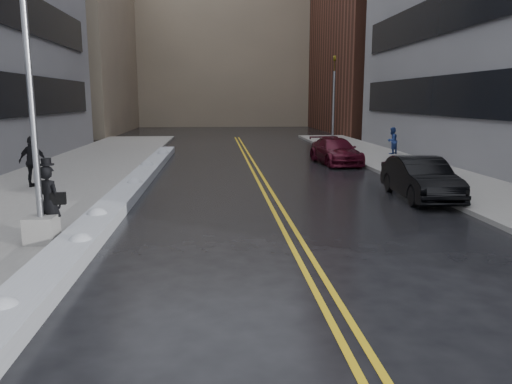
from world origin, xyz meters
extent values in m
plane|color=black|center=(0.00, 0.00, 0.00)|extent=(160.00, 160.00, 0.00)
cube|color=gray|center=(-5.75, 10.00, 0.07)|extent=(5.50, 50.00, 0.15)
cube|color=gray|center=(10.00, 10.00, 0.07)|extent=(4.00, 50.00, 0.15)
cube|color=gold|center=(2.35, 10.00, 0.00)|extent=(0.12, 50.00, 0.01)
cube|color=gold|center=(2.65, 10.00, 0.00)|extent=(0.12, 50.00, 0.01)
cube|color=#B7BAC0|center=(-2.45, 8.00, 0.17)|extent=(0.90, 30.00, 0.34)
cube|color=gray|center=(-15.50, 44.00, 9.00)|extent=(14.00, 22.00, 18.00)
cube|color=gray|center=(2.00, 60.00, 11.00)|extent=(36.00, 16.00, 22.00)
cube|color=gray|center=(-3.30, 2.00, 0.45)|extent=(0.65, 0.65, 0.60)
cylinder|color=gray|center=(-3.30, 2.00, 4.25)|extent=(0.14, 0.14, 7.00)
cylinder|color=maroon|center=(9.00, 10.00, 0.45)|extent=(0.24, 0.24, 0.60)
sphere|color=maroon|center=(9.00, 10.00, 0.75)|extent=(0.26, 0.26, 0.26)
cylinder|color=maroon|center=(9.00, 10.00, 0.50)|extent=(0.25, 0.10, 0.10)
cylinder|color=gray|center=(8.50, 24.00, 2.65)|extent=(0.14, 0.14, 5.00)
imported|color=#594C0C|center=(8.50, 24.00, 5.65)|extent=(0.16, 0.20, 1.00)
imported|color=black|center=(-3.20, 2.33, 1.01)|extent=(0.74, 0.63, 1.71)
imported|color=black|center=(-6.02, 9.45, 1.09)|extent=(1.17, 0.68, 1.87)
imported|color=navy|center=(10.97, 19.38, 0.93)|extent=(0.96, 0.93, 1.56)
imported|color=black|center=(7.50, 6.84, 0.71)|extent=(1.66, 4.36, 1.42)
imported|color=#460B1A|center=(6.86, 16.27, 0.67)|extent=(2.26, 4.74, 1.33)
camera|label=1|loc=(0.64, -9.23, 3.34)|focal=35.00mm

